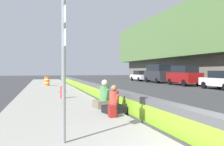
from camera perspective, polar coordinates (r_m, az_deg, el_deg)
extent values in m
cube|color=#545456|center=(5.27, 24.15, -13.84)|extent=(76.00, 0.44, 0.85)
cube|color=#8CC62D|center=(5.14, 22.17, -14.69)|extent=(74.48, 0.01, 0.54)
cylinder|color=gray|center=(5.28, -11.61, 2.83)|extent=(0.09, 0.09, 3.60)
cube|color=white|center=(5.42, -11.42, 13.46)|extent=(0.44, 0.02, 0.36)
cube|color=#1956AD|center=(5.42, -11.27, 13.46)|extent=(0.30, 0.01, 0.10)
cube|color=white|center=(5.33, -11.41, 8.21)|extent=(0.44, 0.02, 0.36)
cube|color=black|center=(5.33, -11.26, 8.21)|extent=(0.30, 0.01, 0.10)
cylinder|color=red|center=(13.84, -11.86, -4.51)|extent=(0.24, 0.24, 0.72)
cone|color=gray|center=(13.81, -11.87, -2.69)|extent=(0.26, 0.26, 0.16)
cylinder|color=gray|center=(13.85, -11.16, -4.35)|extent=(0.10, 0.12, 0.10)
cylinder|color=gray|center=(13.82, -12.57, -4.36)|extent=(0.10, 0.12, 0.10)
cube|color=black|center=(8.98, 0.50, -8.69)|extent=(0.80, 0.89, 0.28)
cylinder|color=#AD3D33|center=(8.92, 0.50, -6.10)|extent=(0.36, 0.36, 0.53)
sphere|color=#8E6647|center=(8.89, 0.50, -3.64)|extent=(0.24, 0.24, 0.24)
cylinder|color=#AD3D33|center=(9.10, -0.15, -6.31)|extent=(0.30, 0.19, 0.47)
cylinder|color=#AD3D33|center=(8.76, 1.17, -6.58)|extent=(0.30, 0.19, 0.47)
cube|color=#706651|center=(10.18, -1.78, -7.47)|extent=(0.84, 0.95, 0.32)
cylinder|color=#4C8951|center=(10.13, -1.79, -4.86)|extent=(0.41, 0.41, 0.61)
sphere|color=beige|center=(10.10, -1.79, -2.39)|extent=(0.27, 0.27, 0.27)
cylinder|color=#4C8951|center=(10.34, -2.26, -5.09)|extent=(0.33, 0.18, 0.53)
cylinder|color=#4C8951|center=(9.93, -1.29, -5.33)|extent=(0.33, 0.18, 0.53)
cube|color=maroon|center=(8.16, 0.02, -9.22)|extent=(0.32, 0.22, 0.40)
cube|color=maroon|center=(8.21, 0.97, -9.58)|extent=(0.22, 0.06, 0.20)
cylinder|color=orange|center=(25.47, -15.41, -1.92)|extent=(0.52, 0.52, 0.95)
cylinder|color=white|center=(25.46, -15.42, -1.49)|extent=(0.54, 0.54, 0.10)
cylinder|color=white|center=(25.48, -15.41, -2.24)|extent=(0.54, 0.54, 0.10)
cube|color=silver|center=(23.52, 25.10, -1.98)|extent=(4.55, 1.94, 0.72)
cube|color=black|center=(23.42, 25.27, -0.30)|extent=(2.25, 1.69, 0.66)
cylinder|color=black|center=(24.14, 21.33, -2.75)|extent=(0.67, 0.24, 0.66)
cylinder|color=black|center=(25.20, 24.51, -2.63)|extent=(0.67, 0.24, 0.66)
cube|color=maroon|center=(28.44, 16.92, -1.02)|extent=(4.84, 2.02, 1.10)
cube|color=black|center=(28.34, 17.03, 0.89)|extent=(3.14, 1.80, 0.80)
cylinder|color=black|center=(29.31, 13.79, -2.04)|extent=(0.76, 0.24, 0.76)
cylinder|color=black|center=(30.25, 16.85, -1.97)|extent=(0.76, 0.24, 0.76)
cylinder|color=black|center=(26.67, 17.00, -2.31)|extent=(0.76, 0.24, 0.76)
cylinder|color=black|center=(27.69, 20.23, -2.22)|extent=(0.76, 0.24, 0.76)
cube|color=#28282D|center=(33.80, 10.96, -0.61)|extent=(5.13, 2.03, 1.30)
cube|color=black|center=(33.70, 11.04, 1.25)|extent=(4.12, 1.82, 0.90)
cylinder|color=black|center=(34.89, 8.37, -1.64)|extent=(0.72, 0.23, 0.72)
cylinder|color=black|center=(35.70, 11.13, -1.59)|extent=(0.72, 0.23, 0.72)
cylinder|color=black|center=(31.94, 10.76, -1.85)|extent=(0.72, 0.23, 0.72)
cylinder|color=black|center=(32.82, 13.70, -1.79)|extent=(0.72, 0.23, 0.72)
cube|color=silver|center=(39.06, 6.83, -0.91)|extent=(4.52, 1.85, 0.72)
cube|color=black|center=(38.95, 6.89, 0.10)|extent=(2.22, 1.65, 0.66)
cylinder|color=black|center=(40.06, 4.86, -1.38)|extent=(0.66, 0.23, 0.66)
cylinder|color=black|center=(40.73, 7.12, -1.35)|extent=(0.66, 0.23, 0.66)
cylinder|color=black|center=(37.40, 6.51, -1.53)|extent=(0.66, 0.23, 0.66)
cylinder|color=black|center=(38.13, 8.89, -1.49)|extent=(0.66, 0.23, 0.66)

